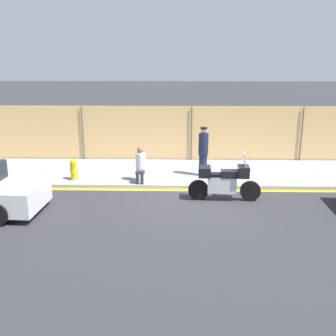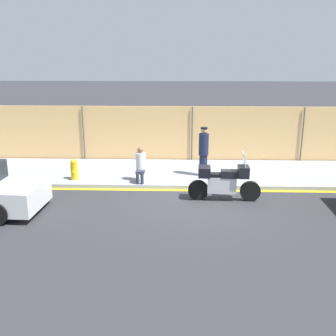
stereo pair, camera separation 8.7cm
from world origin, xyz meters
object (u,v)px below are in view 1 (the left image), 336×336
object	(u,v)px
motorcycle	(224,181)
person_seated_on_curb	(140,163)
officer_standing	(203,151)
fire_hydrant	(74,170)

from	to	relation	value
motorcycle	person_seated_on_curb	distance (m)	3.05
motorcycle	officer_standing	distance (m)	2.26
officer_standing	person_seated_on_curb	size ratio (longest dim) A/B	1.48
motorcycle	officer_standing	world-z (taller)	officer_standing
fire_hydrant	motorcycle	bearing A→B (deg)	-17.48
officer_standing	fire_hydrant	size ratio (longest dim) A/B	2.42
person_seated_on_curb	fire_hydrant	world-z (taller)	person_seated_on_curb
officer_standing	fire_hydrant	world-z (taller)	officer_standing
motorcycle	person_seated_on_curb	size ratio (longest dim) A/B	1.86
motorcycle	fire_hydrant	distance (m)	5.27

